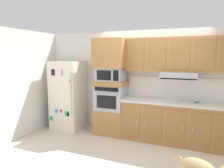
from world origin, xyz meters
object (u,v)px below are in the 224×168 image
object	(u,v)px
refrigerator	(68,95)
built_in_oven	(111,97)
screwdriver	(197,102)
microwave	(111,74)

from	to	relation	value
refrigerator	built_in_oven	xyz separation A→B (m)	(1.19, 0.07, 0.02)
built_in_oven	refrigerator	bearing A→B (deg)	-176.74
built_in_oven	screwdriver	size ratio (longest dim) A/B	4.15
built_in_oven	screwdriver	xyz separation A→B (m)	(1.94, 0.06, 0.03)
refrigerator	built_in_oven	size ratio (longest dim) A/B	2.51
built_in_oven	microwave	size ratio (longest dim) A/B	1.09
refrigerator	screwdriver	distance (m)	3.14
built_in_oven	microwave	xyz separation A→B (m)	(0.00, -0.00, 0.56)
microwave	screwdriver	bearing A→B (deg)	1.91
screwdriver	built_in_oven	bearing A→B (deg)	-178.09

